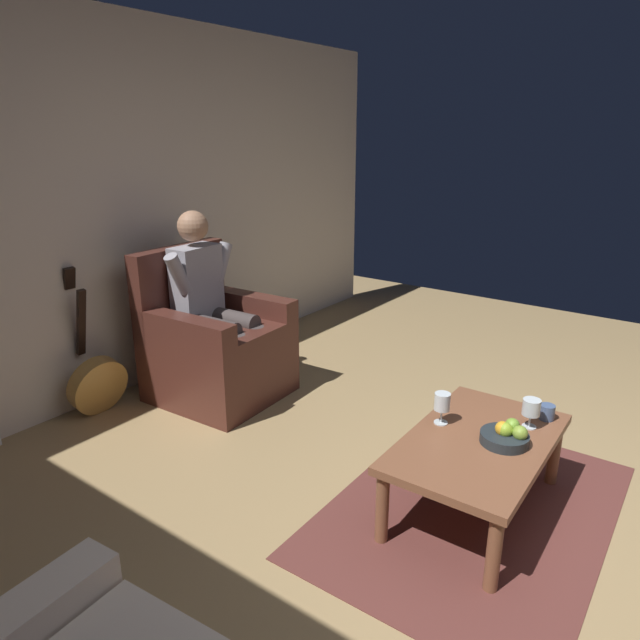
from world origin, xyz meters
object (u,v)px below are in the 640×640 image
at_px(wine_glass_far, 531,409).
at_px(person_seated, 211,300).
at_px(wine_glass_near, 442,404).
at_px(guitar, 97,381).
at_px(candle_jar, 547,412).
at_px(coffee_table, 478,449).
at_px(armchair, 215,347).
at_px(fruit_bowl, 506,435).

bearing_deg(wine_glass_far, person_seated, -88.18).
bearing_deg(person_seated, wine_glass_near, 82.11).
height_order(guitar, candle_jar, guitar).
relative_size(coffee_table, guitar, 1.06).
bearing_deg(wine_glass_far, coffee_table, -31.38).
bearing_deg(guitar, armchair, 147.74).
height_order(armchair, candle_jar, armchair).
xyz_separation_m(guitar, fruit_bowl, (-0.51, 2.51, 0.21)).
bearing_deg(wine_glass_near, fruit_bowl, 90.27).
bearing_deg(wine_glass_far, wine_glass_near, -59.33).
relative_size(guitar, fruit_bowl, 4.34).
bearing_deg(candle_jar, coffee_table, -27.09).
relative_size(fruit_bowl, candle_jar, 2.88).
height_order(wine_glass_near, fruit_bowl, wine_glass_near).
bearing_deg(person_seated, coffee_table, 81.55).
xyz_separation_m(wine_glass_near, fruit_bowl, (-0.00, 0.33, -0.07)).
distance_m(guitar, candle_jar, 2.75).
relative_size(armchair, wine_glass_near, 6.33).
bearing_deg(coffee_table, wine_glass_near, -100.04).
distance_m(armchair, coffee_table, 1.99).
height_order(coffee_table, wine_glass_far, wine_glass_far).
height_order(armchair, person_seated, person_seated).
distance_m(guitar, wine_glass_far, 2.67).
distance_m(person_seated, coffee_table, 2.02).
distance_m(person_seated, fruit_bowl, 2.12).
distance_m(armchair, wine_glass_near, 1.78).
relative_size(guitar, wine_glass_near, 5.97).
bearing_deg(candle_jar, fruit_bowl, -13.68).
xyz_separation_m(coffee_table, wine_glass_near, (-0.04, -0.21, 0.16)).
xyz_separation_m(coffee_table, guitar, (0.47, -2.40, -0.11)).
height_order(person_seated, wine_glass_near, person_seated).
height_order(coffee_table, candle_jar, candle_jar).
height_order(armchair, guitar, armchair).
distance_m(person_seated, wine_glass_near, 1.79).
bearing_deg(armchair, candle_jar, 92.31).
height_order(wine_glass_near, candle_jar, wine_glass_near).
distance_m(person_seated, candle_jar, 2.21).
bearing_deg(candle_jar, guitar, -71.57).
relative_size(person_seated, wine_glass_near, 7.90).
bearing_deg(wine_glass_near, coffee_table, 79.96).
xyz_separation_m(coffee_table, fruit_bowl, (-0.04, 0.11, 0.09)).
bearing_deg(wine_glass_near, person_seated, -94.86).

